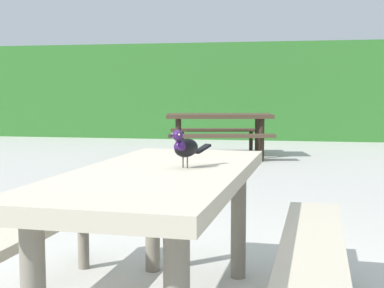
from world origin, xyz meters
TOP-DOWN VIEW (x-y plane):
  - hedge_wall at (0.00, 10.94)m, footprint 28.00×1.82m
  - picnic_table_foreground at (0.09, 0.03)m, footprint 1.76×1.84m
  - bird_grackle at (0.19, 0.09)m, footprint 0.17×0.26m
  - picnic_table_mid_left at (-0.54, 6.76)m, footprint 2.00×1.98m

SIDE VIEW (x-z plane):
  - picnic_table_foreground at x=0.09m, z-range 0.19..0.93m
  - picnic_table_mid_left at x=-0.54m, z-range 0.19..0.93m
  - bird_grackle at x=0.19m, z-range 0.75..0.94m
  - hedge_wall at x=0.00m, z-range 0.00..2.27m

